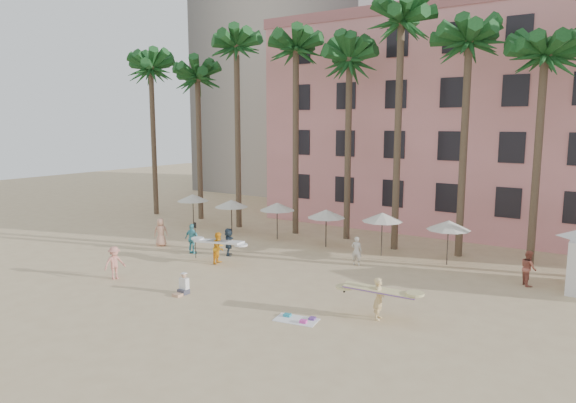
# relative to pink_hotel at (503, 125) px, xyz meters

# --- Properties ---
(ground) EXTENTS (120.00, 120.00, 0.00)m
(ground) POSITION_rel_pink_hotel_xyz_m (-7.00, -26.00, -8.00)
(ground) COLOR #D1B789
(ground) RESTS_ON ground
(pink_hotel) EXTENTS (35.00, 14.00, 16.00)m
(pink_hotel) POSITION_rel_pink_hotel_xyz_m (0.00, 0.00, 0.00)
(pink_hotel) COLOR pink
(pink_hotel) RESTS_ON ground
(palm_row) EXTENTS (44.40, 5.40, 16.30)m
(palm_row) POSITION_rel_pink_hotel_xyz_m (-6.49, -11.00, 4.97)
(palm_row) COLOR brown
(palm_row) RESTS_ON ground
(umbrella_row) EXTENTS (22.50, 2.70, 2.73)m
(umbrella_row) POSITION_rel_pink_hotel_xyz_m (-10.00, -13.50, -5.67)
(umbrella_row) COLOR #332B23
(umbrella_row) RESTS_ON ground
(beach_towel) EXTENTS (1.94, 1.29, 0.14)m
(beach_towel) POSITION_rel_pink_hotel_xyz_m (-2.70, -25.35, -7.97)
(beach_towel) COLOR white
(beach_towel) RESTS_ON ground
(carrier_yellow) EXTENTS (3.02, 1.54, 1.80)m
(carrier_yellow) POSITION_rel_pink_hotel_xyz_m (0.07, -23.38, -6.99)
(carrier_yellow) COLOR #E4C180
(carrier_yellow) RESTS_ON ground
(carrier_white) EXTENTS (3.25, 1.04, 1.86)m
(carrier_white) POSITION_rel_pink_hotel_xyz_m (-11.27, -20.47, -7.01)
(carrier_white) COLOR #FFA81A
(carrier_white) RESTS_ON ground
(beachgoers) EXTENTS (22.97, 12.05, 1.91)m
(beachgoers) POSITION_rel_pink_hotel_xyz_m (-10.21, -19.65, -7.10)
(beachgoers) COLOR tan
(beachgoers) RESTS_ON ground
(paddle) EXTENTS (0.18, 0.04, 2.23)m
(paddle) POSITION_rel_pink_hotel_xyz_m (-13.23, -20.37, -6.59)
(paddle) COLOR black
(paddle) RESTS_ON ground
(seated_man) EXTENTS (0.45, 0.79, 1.03)m
(seated_man) POSITION_rel_pink_hotel_xyz_m (-9.08, -25.61, -7.64)
(seated_man) COLOR #3F3F4C
(seated_man) RESTS_ON ground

